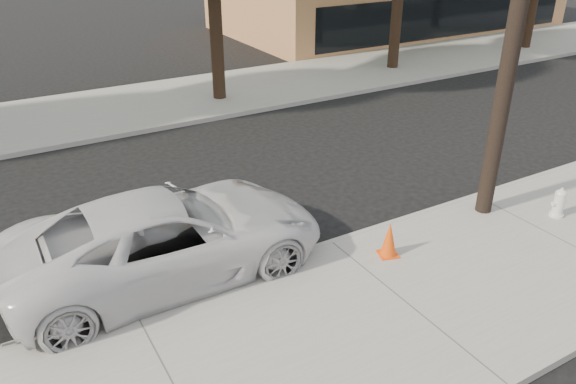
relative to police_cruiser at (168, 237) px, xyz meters
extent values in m
plane|color=black|center=(3.05, 1.37, -0.79)|extent=(120.00, 120.00, 0.00)
cube|color=gray|center=(3.05, -2.93, -0.72)|extent=(90.00, 4.40, 0.15)
cube|color=gray|center=(3.05, 9.87, -0.72)|extent=(90.00, 5.00, 0.15)
cube|color=#9E9B93|center=(3.05, -0.73, -0.72)|extent=(90.00, 0.12, 0.16)
cylinder|color=black|center=(5.05, 9.17, 1.73)|extent=(0.44, 0.44, 4.75)
cylinder|color=black|center=(13.05, 9.47, 1.56)|extent=(0.44, 0.44, 4.40)
imported|color=silver|center=(0.00, 0.00, 0.00)|extent=(5.72, 2.64, 1.59)
cylinder|color=white|center=(7.81, -2.30, -0.62)|extent=(0.30, 0.30, 0.06)
cylinder|color=white|center=(7.81, -2.30, -0.39)|extent=(0.22, 0.22, 0.52)
ellipsoid|color=white|center=(7.81, -2.30, -0.11)|extent=(0.24, 0.24, 0.17)
cylinder|color=white|center=(7.81, -2.30, -0.33)|extent=(0.33, 0.17, 0.10)
cylinder|color=white|center=(7.81, -2.30, -0.33)|extent=(0.17, 0.19, 0.13)
cube|color=#F84E0D|center=(3.71, -1.68, -0.63)|extent=(0.45, 0.45, 0.02)
cone|color=#F84E0D|center=(3.71, -1.68, -0.30)|extent=(0.40, 0.40, 0.69)
camera|label=1|loc=(-2.45, -8.50, 5.22)|focal=35.00mm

